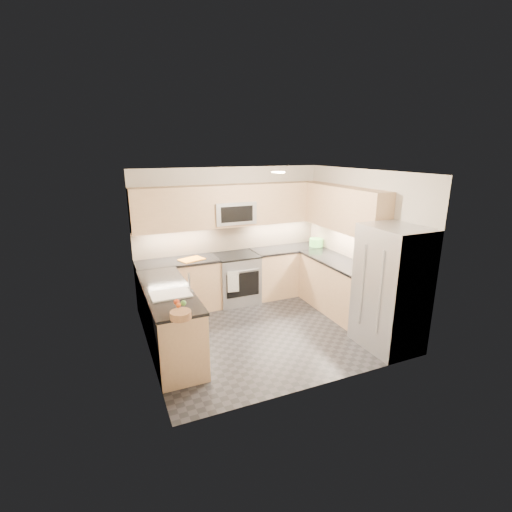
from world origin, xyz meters
The scene contains 36 objects.
floor centered at (0.00, 0.00, 0.00)m, with size 3.60×3.20×0.00m, color black.
ceiling centered at (0.00, 0.00, 2.50)m, with size 3.60×3.20×0.02m, color beige.
wall_back centered at (0.00, 1.60, 1.25)m, with size 3.60×0.02×2.50m, color beige.
wall_front centered at (0.00, -1.60, 1.25)m, with size 3.60×0.02×2.50m, color beige.
wall_left centered at (-1.80, 0.00, 1.25)m, with size 0.02×3.20×2.50m, color beige.
wall_right centered at (1.80, 0.00, 1.25)m, with size 0.02×3.20×2.50m, color beige.
base_cab_back_left centered at (-1.09, 1.30, 0.45)m, with size 1.42×0.60×0.90m, color tan.
base_cab_back_right centered at (1.09, 1.30, 0.45)m, with size 1.42×0.60×0.90m, color tan.
base_cab_right centered at (1.50, 0.15, 0.45)m, with size 0.60×1.70×0.90m, color tan.
base_cab_peninsula centered at (-1.50, 0.00, 0.45)m, with size 0.60×2.00×0.90m, color tan.
countertop_back_left centered at (-1.09, 1.30, 0.92)m, with size 1.42×0.63×0.04m, color black.
countertop_back_right centered at (1.09, 1.30, 0.92)m, with size 1.42×0.63×0.04m, color black.
countertop_right centered at (1.50, 0.15, 0.92)m, with size 0.63×1.70×0.04m, color black.
countertop_peninsula centered at (-1.50, 0.00, 0.92)m, with size 0.63×2.00×0.04m, color black.
upper_cab_back centered at (0.00, 1.43, 1.83)m, with size 3.60×0.35×0.75m, color tan.
upper_cab_right centered at (1.62, 0.28, 1.83)m, with size 0.35×1.95×0.75m, color tan.
backsplash_back centered at (0.00, 1.60, 1.20)m, with size 3.60×0.01×0.51m, color tan.
backsplash_right centered at (1.80, 0.45, 1.20)m, with size 0.01×2.30×0.51m, color tan.
gas_range centered at (0.00, 1.28, 0.46)m, with size 0.76×0.65×0.91m, color gray.
range_cooktop centered at (0.00, 1.28, 0.92)m, with size 0.76×0.65×0.03m, color black.
oven_door_glass centered at (0.00, 0.95, 0.45)m, with size 0.62×0.02×0.45m, color black.
oven_handle centered at (0.00, 0.93, 0.72)m, with size 0.02×0.02×0.60m, color #B2B5BA.
microwave centered at (0.00, 1.40, 1.70)m, with size 0.76×0.40×0.40m, color #A3A5AB.
microwave_door centered at (0.00, 1.20, 1.70)m, with size 0.60×0.01×0.28m, color black.
refrigerator centered at (1.45, -1.15, 0.90)m, with size 0.70×0.90×1.80m, color #A6A8AF.
fridge_handle_left centered at (1.08, -1.33, 0.95)m, with size 0.02×0.02×1.20m, color #B2B5BA.
fridge_handle_right centered at (1.08, -0.97, 0.95)m, with size 0.02×0.02×1.20m, color #B2B5BA.
sink_basin centered at (-1.50, -0.25, 0.88)m, with size 0.52×0.38×0.16m, color white.
faucet centered at (-1.24, -0.25, 1.08)m, with size 0.03×0.03×0.28m, color silver.
utensil_bowl centered at (1.68, 1.19, 1.02)m, with size 0.27×0.27×0.15m, color #5CC554.
cutting_board centered at (-0.84, 1.25, 0.95)m, with size 0.41×0.29×0.01m, color orange.
fruit_basket centered at (-1.53, -1.01, 0.98)m, with size 0.24×0.24×0.09m, color #A3734C.
fruit_apple centered at (-1.52, -0.79, 1.05)m, with size 0.07×0.07×0.07m, color red.
fruit_pear centered at (-1.46, -0.85, 1.05)m, with size 0.07×0.07×0.07m, color #589E44.
dish_towel_check centered at (-0.20, 0.91, 0.55)m, with size 0.20×0.02×0.38m, color white.
fruit_orange centered at (-1.52, -0.88, 1.05)m, with size 0.06×0.06×0.06m, color #EA591A.
Camera 1 is at (-2.28, -4.92, 2.81)m, focal length 26.00 mm.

